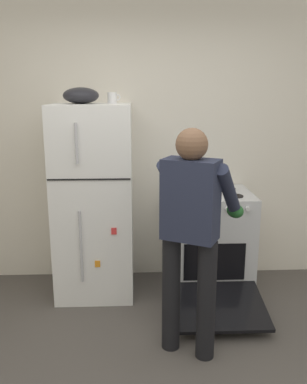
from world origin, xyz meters
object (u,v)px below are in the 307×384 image
(stove_range, at_px, (209,242))
(mixing_bowl, at_px, (81,96))
(coffee_mug, at_px, (112,98))
(refrigerator, at_px, (94,201))
(person_cook, at_px, (192,223))
(red_pot, at_px, (193,188))

(stove_range, xyz_separation_m, mixing_bowl, (-1.13, 0.02, 1.33))
(coffee_mug, bearing_deg, mixing_bowl, -169.22)
(refrigerator, xyz_separation_m, person_cook, (0.75, -0.96, 0.10))
(refrigerator, relative_size, red_pot, 4.82)
(refrigerator, relative_size, stove_range, 1.40)
(refrigerator, relative_size, mixing_bowl, 5.67)
(stove_range, bearing_deg, mixing_bowl, 179.09)
(red_pot, bearing_deg, refrigerator, 176.79)
(stove_range, bearing_deg, red_pot, -168.68)
(red_pot, xyz_separation_m, coffee_mug, (-0.70, 0.10, 0.78))
(refrigerator, distance_m, stove_range, 1.12)
(refrigerator, xyz_separation_m, red_pot, (0.89, -0.05, 0.13))
(person_cook, distance_m, coffee_mug, 1.42)
(refrigerator, relative_size, coffee_mug, 15.33)
(person_cook, xyz_separation_m, coffee_mug, (-0.57, 1.01, 0.81))
(coffee_mug, bearing_deg, person_cook, -60.69)
(red_pot, bearing_deg, person_cook, -98.38)
(mixing_bowl, bearing_deg, person_cook, -49.20)
(mixing_bowl, bearing_deg, coffee_mug, 10.78)
(coffee_mug, relative_size, mixing_bowl, 0.37)
(mixing_bowl, bearing_deg, red_pot, -2.96)
(red_pot, bearing_deg, coffee_mug, 171.91)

